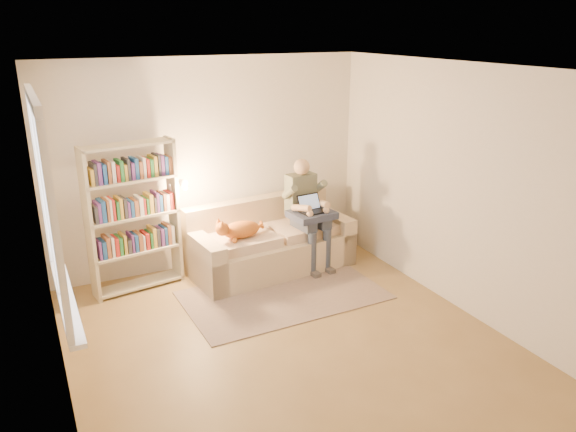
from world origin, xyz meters
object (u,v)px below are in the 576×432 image
person (306,207)px  laptop (308,208)px  sofa (269,245)px  cat (239,230)px  bookshelf (133,210)px

person → laptop: 0.12m
sofa → cat: sofa is taller
cat → laptop: 0.92m
laptop → bookshelf: bearing=164.1°
sofa → cat: bearing=-165.2°
sofa → bookshelf: bookshelf is taller
person → cat: 0.95m
sofa → bookshelf: size_ratio=1.20×
sofa → laptop: 0.70m
sofa → person: size_ratio=1.52×
sofa → cat: 0.61m
person → bookshelf: bearing=167.3°
person → laptop: (-0.03, -0.11, 0.03)m
bookshelf → sofa: bearing=-14.7°
person → cat: bearing=178.6°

